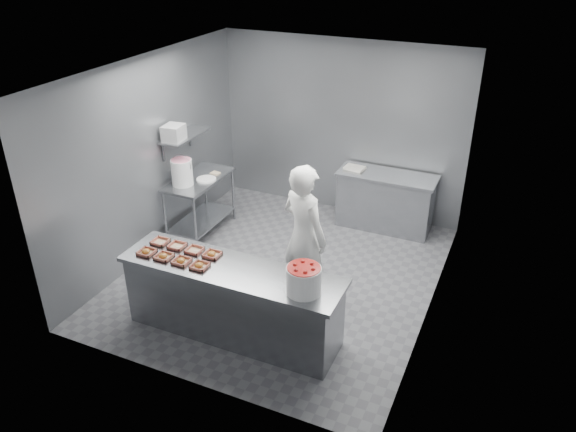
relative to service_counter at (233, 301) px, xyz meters
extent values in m
plane|color=#4C4C51|center=(0.00, 1.35, -0.45)|extent=(4.50, 4.50, 0.00)
plane|color=white|center=(0.00, 1.35, 2.35)|extent=(4.50, 4.50, 0.00)
cube|color=slate|center=(0.00, 3.60, 0.95)|extent=(4.00, 0.04, 2.80)
cube|color=slate|center=(-2.00, 1.35, 0.95)|extent=(0.04, 4.50, 2.80)
cube|color=slate|center=(2.00, 1.35, 0.95)|extent=(0.04, 4.50, 2.80)
cube|color=slate|center=(0.00, 0.00, 0.42)|extent=(2.60, 0.70, 0.05)
cube|color=slate|center=(0.00, 0.00, -0.03)|extent=(2.50, 0.64, 0.85)
cube|color=slate|center=(-1.65, 1.95, 0.43)|extent=(0.60, 1.20, 0.04)
cube|color=slate|center=(-1.65, 1.95, -0.25)|extent=(0.56, 1.15, 0.03)
cylinder|color=slate|center=(-1.91, 1.39, -0.01)|extent=(0.04, 0.04, 0.88)
cylinder|color=slate|center=(-1.39, 1.39, -0.01)|extent=(0.04, 0.04, 0.88)
cylinder|color=slate|center=(-1.91, 2.51, -0.01)|extent=(0.04, 0.04, 0.88)
cylinder|color=slate|center=(-1.39, 2.51, -0.01)|extent=(0.04, 0.04, 0.88)
cube|color=slate|center=(0.90, 3.25, 0.42)|extent=(1.50, 0.60, 0.05)
cube|color=slate|center=(0.90, 3.25, -0.03)|extent=(1.44, 0.55, 0.85)
cube|color=slate|center=(-1.82, 1.95, 1.10)|extent=(0.35, 0.90, 0.03)
cube|color=tan|center=(-1.04, -0.13, 0.47)|extent=(0.18, 0.18, 0.04)
cube|color=white|center=(-0.99, -0.12, 0.46)|extent=(0.10, 0.06, 0.00)
ellipsoid|color=#A96E2A|center=(-1.05, -0.13, 0.48)|extent=(0.10, 0.10, 0.05)
cube|color=tan|center=(-0.80, -0.13, 0.47)|extent=(0.18, 0.18, 0.04)
cube|color=white|center=(-0.75, -0.12, 0.46)|extent=(0.10, 0.06, 0.00)
ellipsoid|color=#A96E2A|center=(-0.81, -0.13, 0.48)|extent=(0.10, 0.10, 0.05)
cube|color=tan|center=(-0.56, -0.13, 0.47)|extent=(0.18, 0.18, 0.04)
cube|color=white|center=(-0.51, -0.12, 0.46)|extent=(0.10, 0.06, 0.00)
ellipsoid|color=#A96E2A|center=(-0.57, -0.13, 0.48)|extent=(0.10, 0.10, 0.05)
cube|color=tan|center=(-0.32, -0.13, 0.47)|extent=(0.18, 0.18, 0.04)
cube|color=white|center=(-0.27, -0.12, 0.46)|extent=(0.10, 0.06, 0.00)
ellipsoid|color=#A96E2A|center=(-0.33, -0.13, 0.48)|extent=(0.10, 0.10, 0.05)
cube|color=tan|center=(-1.04, 0.13, 0.47)|extent=(0.18, 0.18, 0.04)
cube|color=white|center=(-0.99, 0.15, 0.46)|extent=(0.10, 0.06, 0.00)
cube|color=tan|center=(-0.80, 0.13, 0.47)|extent=(0.18, 0.18, 0.04)
cube|color=white|center=(-0.75, 0.15, 0.46)|extent=(0.10, 0.06, 0.00)
cube|color=tan|center=(-0.56, 0.13, 0.47)|extent=(0.18, 0.18, 0.04)
cube|color=white|center=(-0.51, 0.15, 0.46)|extent=(0.10, 0.06, 0.00)
cube|color=tan|center=(-0.32, 0.13, 0.47)|extent=(0.18, 0.18, 0.04)
cube|color=white|center=(-0.27, 0.15, 0.46)|extent=(0.10, 0.06, 0.00)
ellipsoid|color=#A96E2A|center=(-0.33, 0.13, 0.48)|extent=(0.10, 0.10, 0.05)
imported|color=white|center=(0.49, 0.94, 0.48)|extent=(0.80, 0.68, 1.86)
cylinder|color=white|center=(0.91, -0.09, 0.59)|extent=(0.37, 0.37, 0.29)
cylinder|color=red|center=(0.91, -0.09, 0.73)|extent=(0.35, 0.35, 0.04)
cylinder|color=white|center=(-1.73, 1.67, 0.64)|extent=(0.31, 0.31, 0.39)
cylinder|color=#D66B86|center=(-1.73, 1.67, 0.83)|extent=(0.28, 0.28, 0.02)
torus|color=slate|center=(-1.73, 1.67, 0.76)|extent=(0.32, 0.01, 0.32)
cylinder|color=white|center=(-1.51, 1.95, 0.46)|extent=(0.36, 0.36, 0.02)
cube|color=#CCB28C|center=(-1.51, 2.21, 0.46)|extent=(0.14, 0.13, 0.02)
cube|color=gray|center=(-1.82, 1.68, 1.22)|extent=(0.29, 0.32, 0.22)
cube|color=silver|center=(0.37, 3.25, 0.46)|extent=(0.32, 0.25, 0.04)
camera|label=1|loc=(2.72, -4.52, 3.85)|focal=35.00mm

